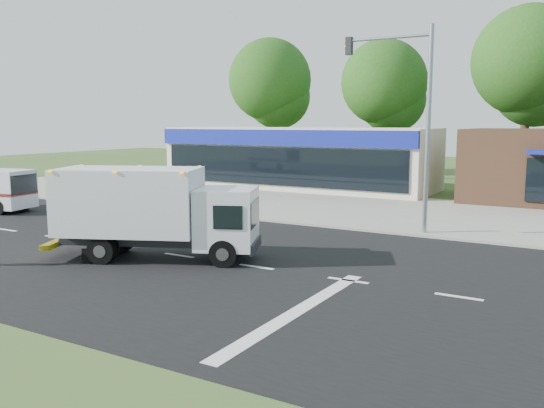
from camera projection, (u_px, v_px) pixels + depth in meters
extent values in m
plane|color=#385123|center=(256.00, 267.00, 17.47)|extent=(120.00, 120.00, 0.00)
cube|color=black|center=(256.00, 267.00, 17.47)|extent=(60.00, 14.00, 0.02)
cube|color=gray|center=(358.00, 224.00, 24.48)|extent=(60.00, 2.40, 0.12)
cube|color=gray|center=(400.00, 208.00, 29.44)|extent=(60.00, 9.00, 0.02)
cube|color=silver|center=(7.00, 230.00, 23.46)|extent=(1.20, 0.15, 0.01)
cube|color=silver|center=(56.00, 237.00, 21.96)|extent=(1.20, 0.15, 0.01)
cube|color=silver|center=(113.00, 246.00, 20.46)|extent=(1.20, 0.15, 0.01)
cube|color=silver|center=(179.00, 255.00, 18.97)|extent=(1.20, 0.15, 0.01)
cube|color=silver|center=(256.00, 267.00, 17.47)|extent=(1.20, 0.15, 0.01)
cube|color=silver|center=(348.00, 280.00, 15.98)|extent=(1.20, 0.15, 0.01)
cube|color=silver|center=(459.00, 297.00, 14.48)|extent=(1.20, 0.15, 0.01)
cube|color=silver|center=(298.00, 311.00, 13.41)|extent=(0.40, 7.00, 0.01)
cube|color=black|center=(131.00, 239.00, 18.58)|extent=(4.45, 2.60, 0.31)
cube|color=silver|center=(227.00, 218.00, 18.11)|extent=(2.40, 2.47, 1.88)
cube|color=black|center=(253.00, 213.00, 17.98)|extent=(0.80, 1.61, 0.80)
cube|color=white|center=(129.00, 201.00, 18.41)|extent=(4.95, 3.75, 2.10)
cube|color=silver|center=(63.00, 201.00, 18.67)|extent=(0.76, 1.66, 1.70)
cube|color=yellow|center=(60.00, 241.00, 18.88)|extent=(1.14, 2.09, 0.16)
cube|color=orange|center=(128.00, 169.00, 18.26)|extent=(4.80, 3.71, 0.07)
cylinder|color=black|center=(233.00, 242.00, 19.07)|extent=(0.89, 0.59, 0.86)
cylinder|color=black|center=(223.00, 254.00, 17.40)|extent=(0.89, 0.59, 0.86)
cylinder|color=black|center=(123.00, 239.00, 19.56)|extent=(0.89, 0.59, 0.86)
cylinder|color=black|center=(101.00, 251.00, 17.80)|extent=(0.89, 0.59, 0.86)
cube|color=black|center=(18.00, 184.00, 27.68)|extent=(1.08, 1.86, 0.92)
cylinder|color=black|center=(24.00, 203.00, 28.75)|extent=(0.77, 0.37, 0.74)
cube|color=beige|center=(299.00, 158.00, 38.78)|extent=(18.00, 6.00, 4.00)
cube|color=navy|center=(277.00, 138.00, 35.98)|extent=(18.00, 0.30, 1.00)
cube|color=black|center=(277.00, 166.00, 36.23)|extent=(17.00, 0.12, 2.40)
cylinder|color=gray|center=(428.00, 132.00, 21.91)|extent=(0.18, 0.18, 8.00)
cylinder|color=gray|center=(388.00, 38.00, 22.25)|extent=(3.40, 0.12, 0.12)
cube|color=black|center=(349.00, 46.00, 23.07)|extent=(0.25, 0.25, 0.70)
cylinder|color=#332114|center=(270.00, 130.00, 48.88)|extent=(0.56, 0.56, 7.35)
sphere|color=#214B15|center=(270.00, 80.00, 48.28)|extent=(6.93, 6.93, 6.93)
sphere|color=#214B15|center=(278.00, 97.00, 48.65)|extent=(5.46, 5.46, 5.46)
cylinder|color=#332114|center=(383.00, 134.00, 43.92)|extent=(0.56, 0.56, 6.86)
sphere|color=#214B15|center=(384.00, 82.00, 43.37)|extent=(6.47, 6.47, 6.47)
sphere|color=#214B15|center=(392.00, 99.00, 43.73)|extent=(5.10, 5.10, 5.10)
cylinder|color=#332114|center=(525.00, 129.00, 38.87)|extent=(0.56, 0.56, 7.84)
sphere|color=#214B15|center=(529.00, 61.00, 38.23)|extent=(7.39, 7.39, 7.39)
sphere|color=#214B15|center=(536.00, 83.00, 38.62)|extent=(5.82, 5.82, 5.82)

